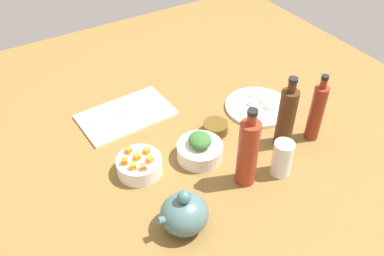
{
  "coord_description": "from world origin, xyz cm",
  "views": [
    {
      "loc": [
        53.71,
        87.81,
        95.63
      ],
      "look_at": [
        0.0,
        0.0,
        8.0
      ],
      "focal_mm": 38.47,
      "sensor_mm": 36.0,
      "label": 1
    }
  ],
  "objects_px": {
    "bowl_greens": "(200,151)",
    "teapot": "(184,213)",
    "cutting_board": "(126,115)",
    "bowl_small_side": "(215,128)",
    "bowl_carrots": "(139,165)",
    "bottle_0": "(316,112)",
    "plate_tofu": "(258,107)",
    "bottle_1": "(286,117)",
    "drinking_glass_0": "(282,158)",
    "bottle_2": "(248,152)"
  },
  "relations": [
    {
      "from": "bowl_greens",
      "to": "bottle_2",
      "type": "height_order",
      "value": "bottle_2"
    },
    {
      "from": "bowl_small_side",
      "to": "drinking_glass_0",
      "type": "distance_m",
      "value": 0.27
    },
    {
      "from": "bowl_small_side",
      "to": "bottle_0",
      "type": "distance_m",
      "value": 0.33
    },
    {
      "from": "cutting_board",
      "to": "bowl_small_side",
      "type": "height_order",
      "value": "bowl_small_side"
    },
    {
      "from": "plate_tofu",
      "to": "bottle_1",
      "type": "height_order",
      "value": "bottle_1"
    },
    {
      "from": "bowl_carrots",
      "to": "drinking_glass_0",
      "type": "relative_size",
      "value": 1.17
    },
    {
      "from": "cutting_board",
      "to": "bowl_small_side",
      "type": "relative_size",
      "value": 3.82
    },
    {
      "from": "bowl_small_side",
      "to": "bowl_greens",
      "type": "bearing_deg",
      "value": 34.52
    },
    {
      "from": "bottle_1",
      "to": "bottle_2",
      "type": "distance_m",
      "value": 0.22
    },
    {
      "from": "bowl_greens",
      "to": "bottle_0",
      "type": "distance_m",
      "value": 0.4
    },
    {
      "from": "bowl_greens",
      "to": "bottle_2",
      "type": "distance_m",
      "value": 0.19
    },
    {
      "from": "cutting_board",
      "to": "bowl_carrots",
      "type": "relative_size",
      "value": 2.34
    },
    {
      "from": "bowl_greens",
      "to": "bottle_1",
      "type": "distance_m",
      "value": 0.29
    },
    {
      "from": "bowl_carrots",
      "to": "bottle_0",
      "type": "height_order",
      "value": "bottle_0"
    },
    {
      "from": "cutting_board",
      "to": "teapot",
      "type": "height_order",
      "value": "teapot"
    },
    {
      "from": "plate_tofu",
      "to": "bottle_1",
      "type": "bearing_deg",
      "value": 75.32
    },
    {
      "from": "bottle_0",
      "to": "cutting_board",
      "type": "bearing_deg",
      "value": -41.47
    },
    {
      "from": "drinking_glass_0",
      "to": "bottle_0",
      "type": "bearing_deg",
      "value": -160.21
    },
    {
      "from": "bowl_small_side",
      "to": "teapot",
      "type": "height_order",
      "value": "teapot"
    },
    {
      "from": "bottle_0",
      "to": "bowl_greens",
      "type": "bearing_deg",
      "value": -16.91
    },
    {
      "from": "bowl_greens",
      "to": "bowl_carrots",
      "type": "distance_m",
      "value": 0.2
    },
    {
      "from": "bowl_greens",
      "to": "bowl_small_side",
      "type": "distance_m",
      "value": 0.14
    },
    {
      "from": "cutting_board",
      "to": "bowl_greens",
      "type": "height_order",
      "value": "bowl_greens"
    },
    {
      "from": "cutting_board",
      "to": "bottle_0",
      "type": "distance_m",
      "value": 0.66
    },
    {
      "from": "bowl_carrots",
      "to": "plate_tofu",
      "type": "bearing_deg",
      "value": -172.84
    },
    {
      "from": "bowl_greens",
      "to": "cutting_board",
      "type": "bearing_deg",
      "value": -70.31
    },
    {
      "from": "bottle_1",
      "to": "plate_tofu",
      "type": "bearing_deg",
      "value": -104.68
    },
    {
      "from": "drinking_glass_0",
      "to": "bowl_small_side",
      "type": "bearing_deg",
      "value": -76.48
    },
    {
      "from": "bottle_2",
      "to": "bowl_carrots",
      "type": "bearing_deg",
      "value": -37.82
    },
    {
      "from": "bottle_0",
      "to": "bottle_1",
      "type": "height_order",
      "value": "bottle_1"
    },
    {
      "from": "bottle_0",
      "to": "drinking_glass_0",
      "type": "bearing_deg",
      "value": 19.79
    },
    {
      "from": "plate_tofu",
      "to": "teapot",
      "type": "height_order",
      "value": "teapot"
    },
    {
      "from": "bowl_carrots",
      "to": "teapot",
      "type": "bearing_deg",
      "value": 93.0
    },
    {
      "from": "bottle_0",
      "to": "bottle_2",
      "type": "height_order",
      "value": "bottle_2"
    },
    {
      "from": "bowl_small_side",
      "to": "bottle_2",
      "type": "xyz_separation_m",
      "value": [
        0.05,
        0.23,
        0.1
      ]
    },
    {
      "from": "bottle_1",
      "to": "bottle_0",
      "type": "bearing_deg",
      "value": 164.41
    },
    {
      "from": "bottle_0",
      "to": "drinking_glass_0",
      "type": "height_order",
      "value": "bottle_0"
    },
    {
      "from": "bowl_greens",
      "to": "teapot",
      "type": "relative_size",
      "value": 0.98
    },
    {
      "from": "plate_tofu",
      "to": "bowl_carrots",
      "type": "relative_size",
      "value": 1.71
    },
    {
      "from": "bowl_greens",
      "to": "bottle_0",
      "type": "bearing_deg",
      "value": 163.09
    },
    {
      "from": "bowl_carrots",
      "to": "bottle_0",
      "type": "relative_size",
      "value": 0.56
    },
    {
      "from": "bottle_2",
      "to": "drinking_glass_0",
      "type": "xyz_separation_m",
      "value": [
        -0.11,
        0.03,
        -0.06
      ]
    },
    {
      "from": "teapot",
      "to": "drinking_glass_0",
      "type": "relative_size",
      "value": 1.24
    },
    {
      "from": "bottle_0",
      "to": "bottle_1",
      "type": "distance_m",
      "value": 0.11
    },
    {
      "from": "bottle_0",
      "to": "bowl_small_side",
      "type": "bearing_deg",
      "value": -36.02
    },
    {
      "from": "plate_tofu",
      "to": "teapot",
      "type": "xyz_separation_m",
      "value": [
        0.5,
        0.31,
        0.05
      ]
    },
    {
      "from": "bottle_0",
      "to": "teapot",
      "type": "bearing_deg",
      "value": 9.42
    },
    {
      "from": "cutting_board",
      "to": "bowl_carrots",
      "type": "height_order",
      "value": "bowl_carrots"
    },
    {
      "from": "cutting_board",
      "to": "teapot",
      "type": "xyz_separation_m",
      "value": [
        0.07,
        0.52,
        0.05
      ]
    },
    {
      "from": "cutting_board",
      "to": "bottle_2",
      "type": "xyz_separation_m",
      "value": [
        -0.18,
        0.47,
        0.11
      ]
    }
  ]
}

